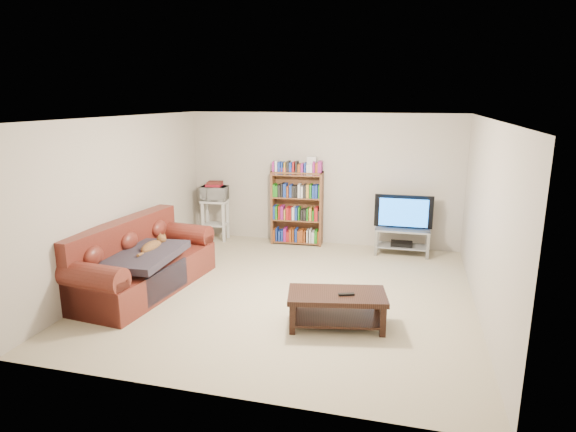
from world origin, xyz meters
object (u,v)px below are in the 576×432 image
(bookshelf, at_px, (297,207))
(sofa, at_px, (139,266))
(coffee_table, at_px, (337,303))
(tv_stand, at_px, (402,237))

(bookshelf, bearing_deg, sofa, -124.67)
(sofa, bearing_deg, bookshelf, 64.53)
(coffee_table, height_order, tv_stand, tv_stand)
(sofa, height_order, tv_stand, sofa)
(sofa, relative_size, tv_stand, 2.55)
(tv_stand, bearing_deg, sofa, -145.28)
(bookshelf, bearing_deg, coffee_table, -71.65)
(coffee_table, distance_m, bookshelf, 3.41)
(tv_stand, distance_m, bookshelf, 1.96)
(sofa, height_order, bookshelf, bookshelf)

